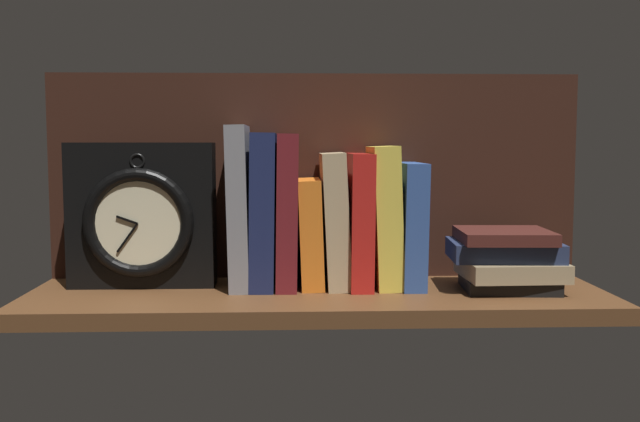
# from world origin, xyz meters

# --- Properties ---
(ground_plane) EXTENTS (0.89, 0.27, 0.03)m
(ground_plane) POSITION_xyz_m (0.00, 0.00, -0.01)
(ground_plane) COLOR brown
(back_panel) EXTENTS (0.89, 0.01, 0.34)m
(back_panel) POSITION_xyz_m (0.00, 0.13, 0.17)
(back_panel) COLOR black
(back_panel) RESTS_ON ground_plane
(book_gray_chess) EXTENTS (0.04, 0.14, 0.26)m
(book_gray_chess) POSITION_xyz_m (-0.12, 0.05, 0.13)
(book_gray_chess) COLOR gray
(book_gray_chess) RESTS_ON ground_plane
(book_navy_bierce) EXTENTS (0.04, 0.14, 0.24)m
(book_navy_bierce) POSITION_xyz_m (-0.09, 0.05, 0.12)
(book_navy_bierce) COLOR #192147
(book_navy_bierce) RESTS_ON ground_plane
(book_maroon_dawkins) EXTENTS (0.04, 0.14, 0.24)m
(book_maroon_dawkins) POSITION_xyz_m (-0.05, 0.05, 0.12)
(book_maroon_dawkins) COLOR maroon
(book_maroon_dawkins) RESTS_ON ground_plane
(book_orange_pandolfini) EXTENTS (0.04, 0.12, 0.17)m
(book_orange_pandolfini) POSITION_xyz_m (-0.01, 0.05, 0.09)
(book_orange_pandolfini) COLOR orange
(book_orange_pandolfini) RESTS_ON ground_plane
(book_tan_shortstories) EXTENTS (0.05, 0.13, 0.21)m
(book_tan_shortstories) POSITION_xyz_m (0.03, 0.05, 0.11)
(book_tan_shortstories) COLOR tan
(book_tan_shortstories) RESTS_ON ground_plane
(book_red_requiem) EXTENTS (0.04, 0.15, 0.21)m
(book_red_requiem) POSITION_xyz_m (0.07, 0.05, 0.11)
(book_red_requiem) COLOR red
(book_red_requiem) RESTS_ON ground_plane
(book_yellow_seinlanguage) EXTENTS (0.05, 0.13, 0.22)m
(book_yellow_seinlanguage) POSITION_xyz_m (0.11, 0.05, 0.11)
(book_yellow_seinlanguage) COLOR gold
(book_yellow_seinlanguage) RESTS_ON ground_plane
(book_blue_modern) EXTENTS (0.04, 0.14, 0.20)m
(book_blue_modern) POSITION_xyz_m (0.15, 0.05, 0.10)
(book_blue_modern) COLOR #2D4C8E
(book_blue_modern) RESTS_ON ground_plane
(framed_clock) EXTENTS (0.23, 0.07, 0.23)m
(framed_clock) POSITION_xyz_m (-0.28, 0.05, 0.11)
(framed_clock) COLOR black
(framed_clock) RESTS_ON ground_plane
(book_stack_side) EXTENTS (0.17, 0.14, 0.09)m
(book_stack_side) POSITION_xyz_m (0.29, 0.00, 0.05)
(book_stack_side) COLOR black
(book_stack_side) RESTS_ON ground_plane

